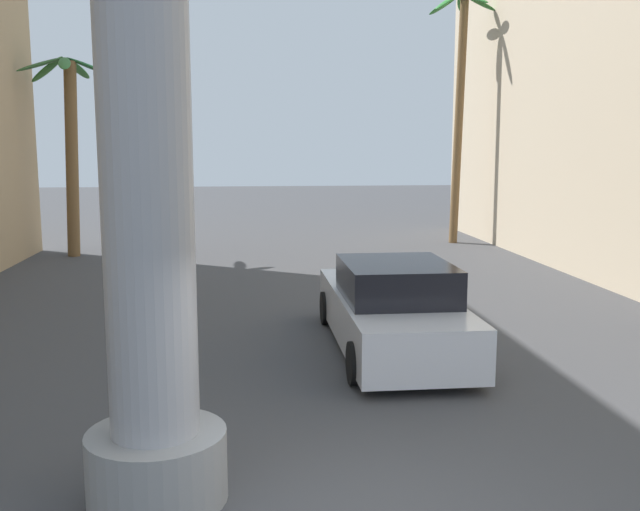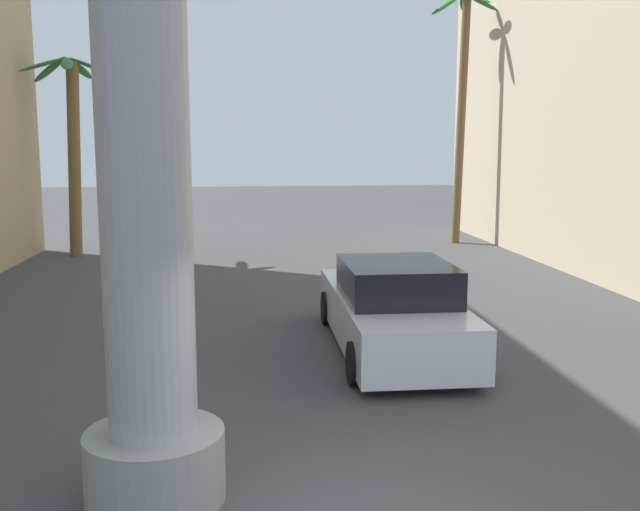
# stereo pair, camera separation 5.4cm
# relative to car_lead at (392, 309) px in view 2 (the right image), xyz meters

# --- Properties ---
(ground_plane) EXTENTS (93.32, 93.32, 0.00)m
(ground_plane) POSITION_rel_car_lead_xyz_m (-1.34, 4.13, -0.70)
(ground_plane) COLOR #424244
(car_lead) EXTENTS (2.00, 5.14, 1.56)m
(car_lead) POSITION_rel_car_lead_xyz_m (0.00, 0.00, 0.00)
(car_lead) COLOR black
(car_lead) RESTS_ON ground
(palm_tree_far_left) EXTENTS (2.81, 2.89, 6.22)m
(palm_tree_far_left) POSITION_rel_car_lead_xyz_m (-7.81, 11.48, 3.07)
(palm_tree_far_left) COLOR brown
(palm_tree_far_left) RESTS_ON ground
(palm_tree_far_right) EXTENTS (2.40, 2.43, 8.69)m
(palm_tree_far_right) POSITION_rel_car_lead_xyz_m (5.10, 13.25, 4.65)
(palm_tree_far_right) COLOR brown
(palm_tree_far_right) RESTS_ON ground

